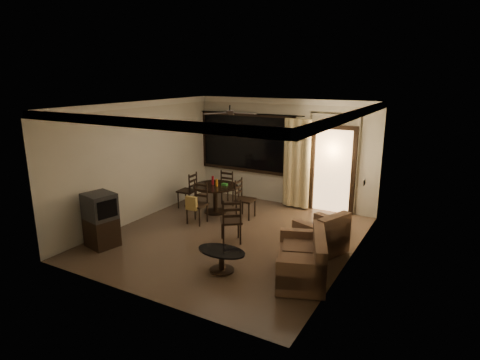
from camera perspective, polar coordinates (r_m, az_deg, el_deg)
The scene contains 12 objects.
ground at distance 8.70m, azimuth -1.34°, elevation -8.11°, with size 5.50×5.50×0.00m, color #7F6651.
room_shell at distance 9.48m, azimuth 7.21°, elevation 5.21°, with size 5.50×6.70×5.50m.
dining_table at distance 10.06m, azimuth -3.53°, elevation -1.58°, with size 1.13×1.13×0.93m.
dining_chair_west at distance 10.57m, azimuth -7.44°, elevation -2.43°, with size 0.44×0.44×0.95m.
dining_chair_east at distance 9.77m, azimuth 0.74°, elevation -3.76°, with size 0.44×0.44×0.95m.
dining_chair_south at distance 9.44m, azimuth -6.15°, elevation -4.35°, with size 0.44×0.50×0.95m.
dining_chair_north at distance 10.80m, azimuth -1.42°, elevation -1.94°, with size 0.44×0.44×0.95m.
tv_cabinet at distance 8.56m, azimuth -19.18°, elevation -5.38°, with size 0.68×0.63×1.11m.
sofa at distance 7.04m, azimuth 9.13°, elevation -11.28°, with size 1.24×1.64×0.78m.
armchair at distance 8.05m, azimuth 11.70°, elevation -7.82°, with size 1.04×1.04×0.81m.
coffee_table at distance 7.20m, azimuth -2.64°, elevation -10.91°, with size 0.90×0.54×0.40m.
side_chair at distance 8.36m, azimuth -1.27°, elevation -6.96°, with size 0.60×0.60×0.97m.
Camera 1 is at (4.11, -6.89, 3.38)m, focal length 30.00 mm.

